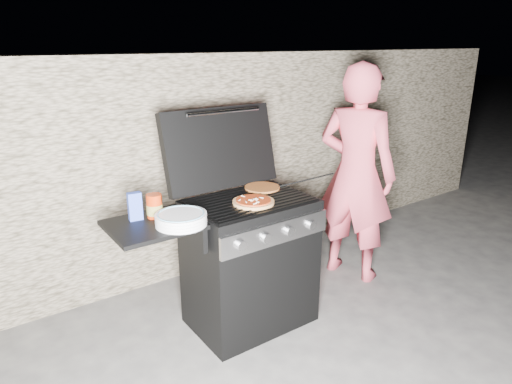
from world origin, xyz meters
TOP-DOWN VIEW (x-y plane):
  - ground at (0.00, 0.00)m, footprint 50.00×50.00m
  - stone_wall at (0.00, 1.05)m, footprint 8.00×0.35m
  - gas_grill at (-0.25, 0.00)m, footprint 1.34×0.79m
  - pizza_topped at (-0.03, -0.08)m, footprint 0.30×0.30m
  - pizza_plain at (0.20, 0.14)m, footprint 0.29×0.29m
  - sauce_jar at (-0.62, 0.08)m, footprint 0.11×0.11m
  - blue_carton at (-0.73, 0.10)m, footprint 0.08×0.05m
  - plate_stack at (-0.55, -0.12)m, footprint 0.34×0.34m
  - person at (1.10, 0.09)m, footprint 0.61×0.74m
  - tongs at (0.48, 0.00)m, footprint 0.38×0.17m

SIDE VIEW (x-z plane):
  - ground at x=0.00m, z-range 0.00..0.00m
  - gas_grill at x=-0.25m, z-range 0.00..0.91m
  - person at x=1.10m, z-range 0.00..1.75m
  - stone_wall at x=0.00m, z-range 0.00..1.80m
  - pizza_plain at x=0.20m, z-range 0.91..0.92m
  - pizza_topped at x=-0.03m, z-range 0.91..0.94m
  - plate_stack at x=-0.55m, z-range 0.90..0.97m
  - tongs at x=0.48m, z-range 0.91..0.99m
  - sauce_jar at x=-0.62m, z-range 0.90..1.04m
  - blue_carton at x=-0.73m, z-range 0.90..1.07m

